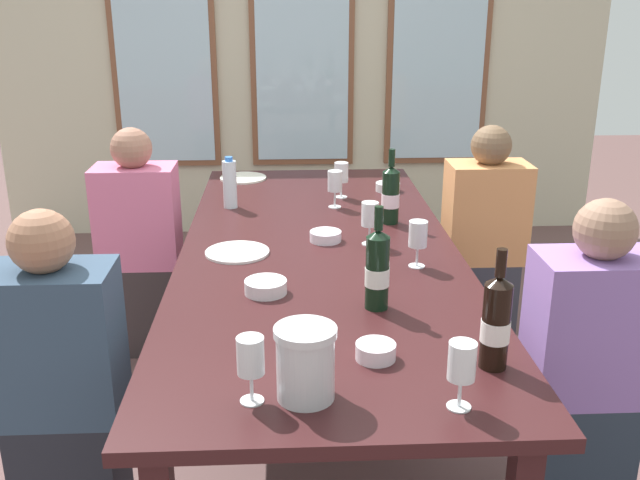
% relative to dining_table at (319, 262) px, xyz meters
% --- Properties ---
extents(ground_plane, '(12.00, 12.00, 0.00)m').
position_rel_dining_table_xyz_m(ground_plane, '(0.00, 0.00, -0.68)').
color(ground_plane, brown).
extents(back_wall_with_windows, '(4.28, 0.10, 2.90)m').
position_rel_dining_table_xyz_m(back_wall_with_windows, '(0.00, 2.48, 0.77)').
color(back_wall_with_windows, beige).
rests_on(back_wall_with_windows, ground).
extents(dining_table, '(1.08, 2.60, 0.74)m').
position_rel_dining_table_xyz_m(dining_table, '(0.00, 0.00, 0.00)').
color(dining_table, '#371718').
rests_on(dining_table, ground).
extents(white_plate_0, '(0.25, 0.25, 0.01)m').
position_rel_dining_table_xyz_m(white_plate_0, '(-0.36, 1.12, 0.07)').
color(white_plate_0, white).
rests_on(white_plate_0, dining_table).
extents(white_plate_1, '(0.25, 0.25, 0.01)m').
position_rel_dining_table_xyz_m(white_plate_1, '(-0.32, -0.05, 0.07)').
color(white_plate_1, white).
rests_on(white_plate_1, dining_table).
extents(metal_pitcher, '(0.16, 0.16, 0.19)m').
position_rel_dining_table_xyz_m(metal_pitcher, '(-0.09, -1.09, 0.16)').
color(metal_pitcher, silver).
rests_on(metal_pitcher, dining_table).
extents(wine_bottle_0, '(0.08, 0.08, 0.34)m').
position_rel_dining_table_xyz_m(wine_bottle_0, '(0.15, -0.57, 0.19)').
color(wine_bottle_0, black).
rests_on(wine_bottle_0, dining_table).
extents(wine_bottle_1, '(0.08, 0.08, 0.33)m').
position_rel_dining_table_xyz_m(wine_bottle_1, '(0.32, 0.31, 0.19)').
color(wine_bottle_1, black).
rests_on(wine_bottle_1, dining_table).
extents(wine_bottle_2, '(0.08, 0.08, 0.34)m').
position_rel_dining_table_xyz_m(wine_bottle_2, '(0.42, -0.96, 0.19)').
color(wine_bottle_2, black).
rests_on(wine_bottle_2, dining_table).
extents(tasting_bowl_0, '(0.14, 0.14, 0.05)m').
position_rel_dining_table_xyz_m(tasting_bowl_0, '(-0.20, -0.44, 0.08)').
color(tasting_bowl_0, white).
rests_on(tasting_bowl_0, dining_table).
extents(tasting_bowl_1, '(0.12, 0.12, 0.04)m').
position_rel_dining_table_xyz_m(tasting_bowl_1, '(0.39, 0.83, 0.08)').
color(tasting_bowl_1, white).
rests_on(tasting_bowl_1, dining_table).
extents(tasting_bowl_2, '(0.13, 0.13, 0.04)m').
position_rel_dining_table_xyz_m(tasting_bowl_2, '(0.03, 0.08, 0.08)').
color(tasting_bowl_2, white).
rests_on(tasting_bowl_2, dining_table).
extents(tasting_bowl_3, '(0.11, 0.11, 0.05)m').
position_rel_dining_table_xyz_m(tasting_bowl_3, '(0.11, -0.91, 0.08)').
color(tasting_bowl_3, white).
rests_on(tasting_bowl_3, dining_table).
extents(water_bottle, '(0.06, 0.06, 0.24)m').
position_rel_dining_table_xyz_m(water_bottle, '(-0.39, 0.58, 0.17)').
color(water_bottle, white).
rests_on(water_bottle, dining_table).
extents(wine_glass_0, '(0.07, 0.07, 0.17)m').
position_rel_dining_table_xyz_m(wine_glass_0, '(-0.22, -1.11, 0.18)').
color(wine_glass_0, white).
rests_on(wine_glass_0, dining_table).
extents(wine_glass_1, '(0.07, 0.07, 0.17)m').
position_rel_dining_table_xyz_m(wine_glass_1, '(0.28, -1.16, 0.18)').
color(wine_glass_1, white).
rests_on(wine_glass_1, dining_table).
extents(wine_glass_2, '(0.07, 0.07, 0.17)m').
position_rel_dining_table_xyz_m(wine_glass_2, '(0.20, 0.03, 0.18)').
color(wine_glass_2, white).
rests_on(wine_glass_2, dining_table).
extents(wine_glass_3, '(0.07, 0.07, 0.17)m').
position_rel_dining_table_xyz_m(wine_glass_3, '(0.10, 0.56, 0.18)').
color(wine_glass_3, white).
rests_on(wine_glass_3, dining_table).
extents(wine_glass_4, '(0.07, 0.07, 0.17)m').
position_rel_dining_table_xyz_m(wine_glass_4, '(0.14, 0.72, 0.18)').
color(wine_glass_4, white).
rests_on(wine_glass_4, dining_table).
extents(wine_glass_5, '(0.07, 0.07, 0.17)m').
position_rel_dining_table_xyz_m(wine_glass_5, '(0.35, -0.22, 0.18)').
color(wine_glass_5, white).
rests_on(wine_glass_5, dining_table).
extents(seated_person_0, '(0.38, 0.24, 1.11)m').
position_rel_dining_table_xyz_m(seated_person_0, '(-0.83, -0.67, -0.15)').
color(seated_person_0, '#242630').
rests_on(seated_person_0, ground).
extents(seated_person_1, '(0.38, 0.24, 1.11)m').
position_rel_dining_table_xyz_m(seated_person_1, '(0.83, -0.64, -0.15)').
color(seated_person_1, '#2A3544').
rests_on(seated_person_1, ground).
extents(seated_person_2, '(0.38, 0.24, 1.11)m').
position_rel_dining_table_xyz_m(seated_person_2, '(-0.83, 0.62, -0.15)').
color(seated_person_2, '#362D2D').
rests_on(seated_person_2, ground).
extents(seated_person_3, '(0.38, 0.24, 1.11)m').
position_rel_dining_table_xyz_m(seated_person_3, '(0.83, 0.60, -0.15)').
color(seated_person_3, '#373741').
rests_on(seated_person_3, ground).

